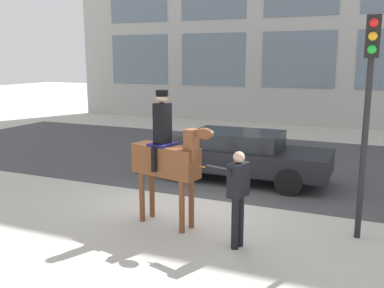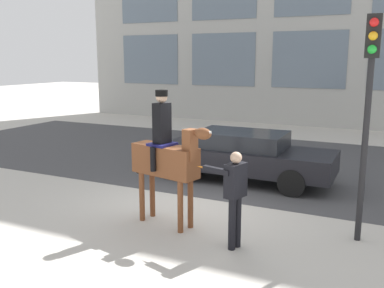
{
  "view_description": "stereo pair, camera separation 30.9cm",
  "coord_description": "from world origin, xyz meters",
  "px_view_note": "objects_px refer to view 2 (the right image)",
  "views": [
    {
      "loc": [
        3.67,
        -8.5,
        3.26
      ],
      "look_at": [
        0.31,
        -0.76,
        1.58
      ],
      "focal_mm": 40.0,
      "sensor_mm": 36.0,
      "label": 1
    },
    {
      "loc": [
        3.95,
        -8.37,
        3.26
      ],
      "look_at": [
        0.31,
        -0.76,
        1.58
      ],
      "focal_mm": 40.0,
      "sensor_mm": 36.0,
      "label": 2
    }
  ],
  "objects_px": {
    "pedestrian_bystander": "(234,192)",
    "traffic_light": "(369,93)",
    "street_car_near_lane": "(244,155)",
    "mounted_horse_lead": "(167,156)"
  },
  "relations": [
    {
      "from": "mounted_horse_lead",
      "to": "street_car_near_lane",
      "type": "bearing_deg",
      "value": 96.82
    },
    {
      "from": "pedestrian_bystander",
      "to": "traffic_light",
      "type": "xyz_separation_m",
      "value": [
        1.94,
        1.28,
        1.66
      ]
    },
    {
      "from": "pedestrian_bystander",
      "to": "mounted_horse_lead",
      "type": "bearing_deg",
      "value": -0.4
    },
    {
      "from": "pedestrian_bystander",
      "to": "street_car_near_lane",
      "type": "bearing_deg",
      "value": -57.62
    },
    {
      "from": "street_car_near_lane",
      "to": "traffic_light",
      "type": "height_order",
      "value": "traffic_light"
    },
    {
      "from": "street_car_near_lane",
      "to": "traffic_light",
      "type": "relative_size",
      "value": 1.18
    },
    {
      "from": "pedestrian_bystander",
      "to": "street_car_near_lane",
      "type": "relative_size",
      "value": 0.37
    },
    {
      "from": "pedestrian_bystander",
      "to": "traffic_light",
      "type": "distance_m",
      "value": 2.85
    },
    {
      "from": "pedestrian_bystander",
      "to": "traffic_light",
      "type": "relative_size",
      "value": 0.43
    },
    {
      "from": "street_car_near_lane",
      "to": "traffic_light",
      "type": "xyz_separation_m",
      "value": [
        3.15,
        -2.81,
        1.95
      ]
    }
  ]
}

